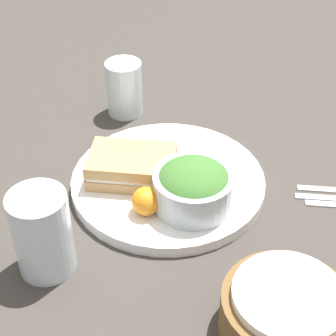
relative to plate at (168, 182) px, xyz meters
name	(u,v)px	position (x,y,z in m)	size (l,w,h in m)	color
ground_plane	(168,187)	(0.00, 0.00, -0.01)	(4.00, 4.00, 0.00)	#3D3833
plate	(168,182)	(0.00, 0.00, 0.00)	(0.31, 0.31, 0.02)	white
sandwich	(132,166)	(0.06, 0.01, 0.03)	(0.14, 0.09, 0.04)	tan
salad_bowl	(193,186)	(-0.04, 0.06, 0.04)	(0.12, 0.12, 0.07)	silver
dressing_cup	(204,158)	(-0.05, -0.04, 0.03)	(0.05, 0.05, 0.04)	#B7B7BC
orange_wedge	(146,201)	(0.02, 0.08, 0.03)	(0.04, 0.04, 0.04)	orange
drink_glass	(42,233)	(0.15, 0.19, 0.05)	(0.08, 0.08, 0.13)	silver
bread_basket	(285,313)	(-0.17, 0.26, 0.03)	(0.16, 0.16, 0.07)	brown
water_glass	(124,88)	(0.11, -0.22, 0.04)	(0.07, 0.07, 0.11)	silver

